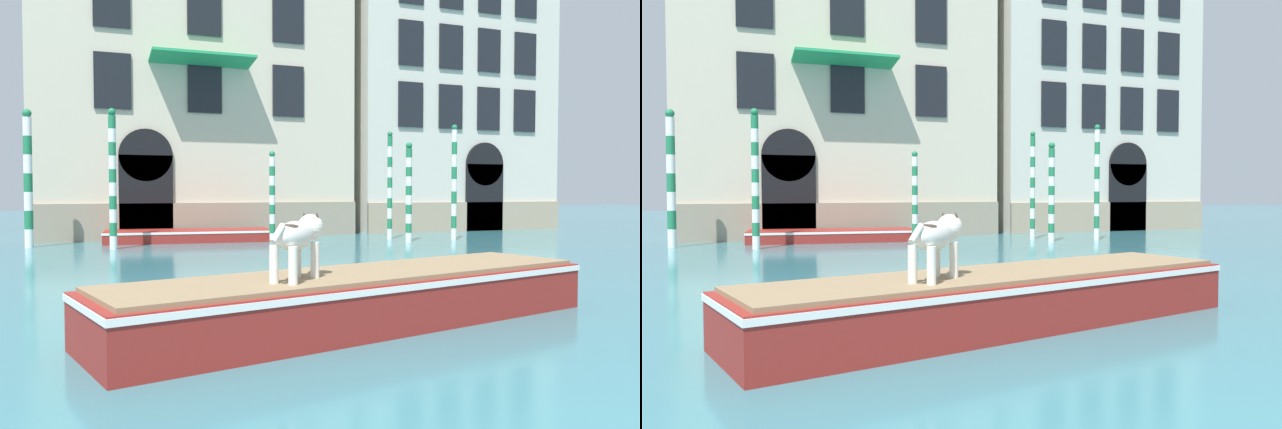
# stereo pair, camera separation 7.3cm
# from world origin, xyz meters

# --- Properties ---
(palazzo_left) EXTENTS (12.57, 7.40, 18.29)m
(palazzo_left) POSITION_xyz_m (0.28, 25.84, 9.12)
(palazzo_left) COLOR beige
(palazzo_left) RESTS_ON ground_plane
(palazzo_right) EXTENTS (10.12, 6.13, 16.86)m
(palazzo_right) POSITION_xyz_m (12.27, 25.84, 8.41)
(palazzo_right) COLOR beige
(palazzo_right) RESTS_ON ground_plane
(boat_foreground) EXTENTS (7.64, 3.42, 0.75)m
(boat_foreground) POSITION_xyz_m (-0.63, 6.62, 0.40)
(boat_foreground) COLOR maroon
(boat_foreground) RESTS_ON ground_plane
(dog_on_deck) EXTENTS (0.96, 0.97, 0.83)m
(dog_on_deck) POSITION_xyz_m (-1.70, 6.20, 1.30)
(dog_on_deck) COLOR silver
(dog_on_deck) RESTS_ON boat_foreground
(boat_moored_near_palazzo) EXTENTS (6.04, 2.42, 0.43)m
(boat_moored_near_palazzo) POSITION_xyz_m (-0.56, 21.55, 0.23)
(boat_moored_near_palazzo) COLOR maroon
(boat_moored_near_palazzo) RESTS_ON ground_plane
(mooring_pole_0) EXTENTS (0.23, 0.23, 3.57)m
(mooring_pole_0) POSITION_xyz_m (6.77, 18.54, 1.81)
(mooring_pole_0) COLOR white
(mooring_pole_0) RESTS_ON ground_plane
(mooring_pole_1) EXTENTS (0.24, 0.24, 4.43)m
(mooring_pole_1) POSITION_xyz_m (-3.27, 19.45, 2.23)
(mooring_pole_1) COLOR white
(mooring_pole_1) RESTS_ON ground_plane
(mooring_pole_2) EXTENTS (0.20, 0.20, 4.27)m
(mooring_pole_2) POSITION_xyz_m (8.66, 18.53, 2.15)
(mooring_pole_2) COLOR white
(mooring_pole_2) RESTS_ON ground_plane
(mooring_pole_3) EXTENTS (0.19, 0.19, 4.08)m
(mooring_pole_3) POSITION_xyz_m (6.76, 19.98, 2.06)
(mooring_pole_3) COLOR white
(mooring_pole_3) RESTS_ON ground_plane
(mooring_pole_4) EXTENTS (0.28, 0.28, 4.47)m
(mooring_pole_4) POSITION_xyz_m (-5.78, 20.99, 2.26)
(mooring_pole_4) COLOR white
(mooring_pole_4) RESTS_ON ground_plane
(mooring_pole_5) EXTENTS (0.21, 0.21, 3.24)m
(mooring_pole_5) POSITION_xyz_m (2.11, 19.98, 1.64)
(mooring_pole_5) COLOR white
(mooring_pole_5) RESTS_ON ground_plane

